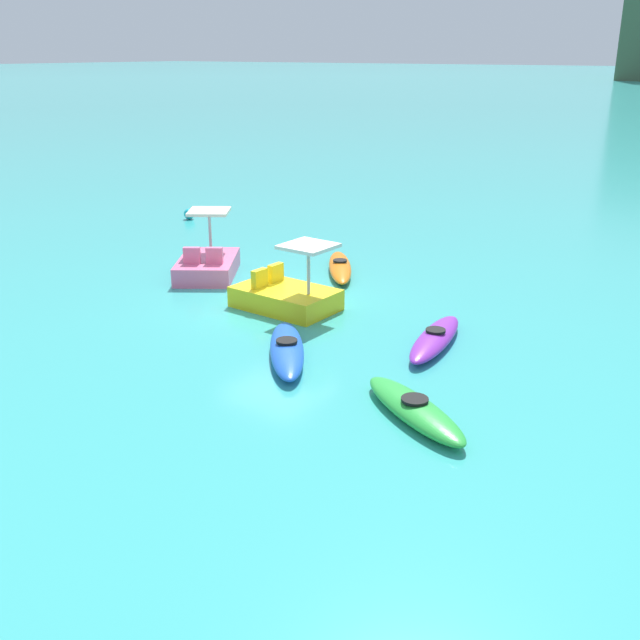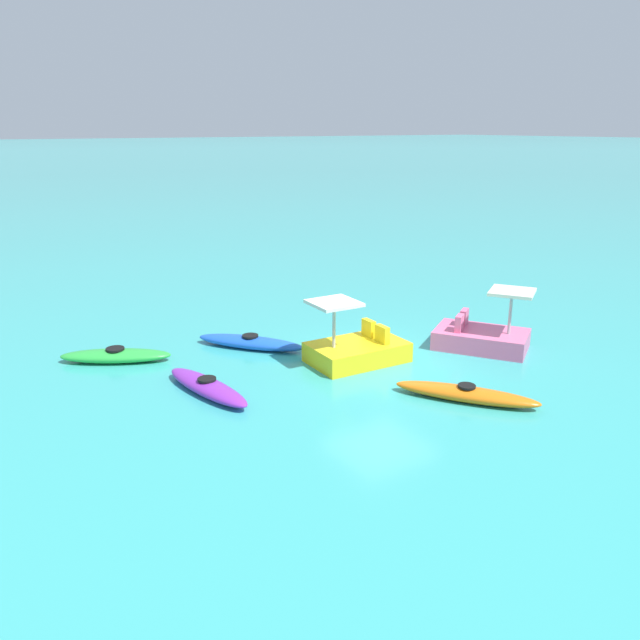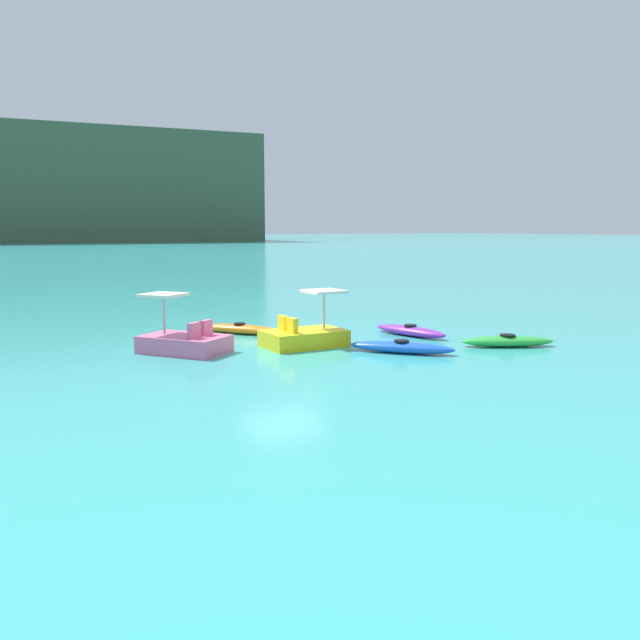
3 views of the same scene
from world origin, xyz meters
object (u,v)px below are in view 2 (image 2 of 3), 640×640
(kayak_green, at_px, (116,356))
(pedal_boat_yellow, at_px, (357,349))
(kayak_blue, at_px, (250,342))
(kayak_orange, at_px, (466,394))
(kayak_purple, at_px, (207,387))
(pedal_boat_pink, at_px, (482,336))

(kayak_green, relative_size, pedal_boat_yellow, 1.11)
(kayak_blue, xyz_separation_m, pedal_boat_yellow, (-1.80, 2.39, 0.17))
(kayak_orange, height_order, pedal_boat_yellow, pedal_boat_yellow)
(kayak_blue, relative_size, kayak_purple, 0.95)
(kayak_green, xyz_separation_m, pedal_boat_pink, (-8.60, 4.31, 0.17))
(kayak_blue, bearing_deg, kayak_green, -15.30)
(kayak_green, distance_m, pedal_boat_yellow, 6.13)
(kayak_green, bearing_deg, kayak_orange, 131.05)
(kayak_blue, distance_m, kayak_purple, 3.14)
(kayak_purple, xyz_separation_m, pedal_boat_pink, (-7.45, 1.16, 0.17))
(kayak_green, height_order, kayak_purple, same)
(pedal_boat_yellow, bearing_deg, kayak_orange, 100.04)
(kayak_green, xyz_separation_m, kayak_purple, (-1.15, 3.15, -0.00))
(kayak_blue, bearing_deg, pedal_boat_pink, 147.08)
(kayak_purple, distance_m, pedal_boat_pink, 7.54)
(kayak_green, distance_m, pedal_boat_pink, 9.62)
(pedal_boat_pink, bearing_deg, kayak_blue, -32.92)
(kayak_green, xyz_separation_m, pedal_boat_yellow, (-5.16, 3.31, 0.17))
(pedal_boat_yellow, bearing_deg, kayak_green, -32.70)
(kayak_blue, distance_m, pedal_boat_pink, 6.24)
(kayak_orange, height_order, pedal_boat_pink, pedal_boat_pink)
(kayak_blue, height_order, pedal_boat_yellow, pedal_boat_yellow)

